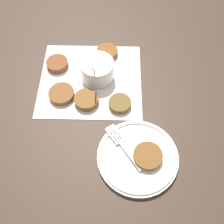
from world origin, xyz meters
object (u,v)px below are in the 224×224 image
sauce_bowl (97,70)px  fork (121,143)px  fritter_on_plate (148,156)px  serving_plate (138,157)px

sauce_bowl → fork: sauce_bowl is taller
sauce_bowl → fritter_on_plate: bearing=113.1°
serving_plate → fritter_on_plate: 0.03m
serving_plate → fritter_on_plate: (-0.03, 0.00, 0.02)m
sauce_bowl → serving_plate: 0.31m
serving_plate → sauce_bowl: bearing=-70.9°
fork → sauce_bowl: bearing=-77.0°
fork → serving_plate: bearing=137.5°
serving_plate → fork: size_ratio=1.56×
sauce_bowl → serving_plate: size_ratio=0.54×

